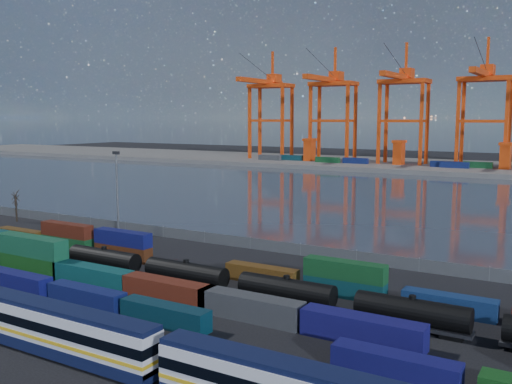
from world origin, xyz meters
The scene contains 14 objects.
ground centered at (0.00, 0.00, 0.00)m, with size 700.00×700.00×0.00m, color black.
harbor_water centered at (0.00, 105.00, 0.01)m, with size 700.00×700.00×0.00m, color #2E3543.
far_quay centered at (0.00, 210.00, 1.00)m, with size 700.00×70.00×2.00m, color #514F4C.
passenger_train centered at (7.94, -21.10, 2.58)m, with size 76.20×2.99×5.13m.
container_row_south centered at (-10.03, -9.32, 1.69)m, with size 139.02×2.33×4.96m.
container_row_mid centered at (-19.05, -2.68, 2.08)m, with size 141.74×2.67×5.70m.
container_row_north centered at (1.89, 10.88, 1.78)m, with size 139.91×2.23×4.75m.
tanker_string centered at (-10.78, 3.32, 2.00)m, with size 136.99×2.79×3.99m.
waterfront_fence centered at (0.00, 28.00, 1.00)m, with size 160.12×0.12×2.20m.
bare_tree centered at (-59.20, 24.06, 3.56)m, with size 1.86×1.80×7.25m.
yard_light_mast centered at (-30.00, 26.00, 9.30)m, with size 1.60×0.40×16.60m.
gantry_cranes centered at (-7.50, 203.48, 35.13)m, with size 197.04×42.32×57.31m.
quay_containers centered at (-11.00, 195.46, 3.30)m, with size 172.58×10.99×2.60m.
straddle_carriers centered at (-2.50, 200.00, 7.82)m, with size 140.00×7.00×11.10m.
Camera 1 is at (51.73, -57.07, 23.19)m, focal length 40.00 mm.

